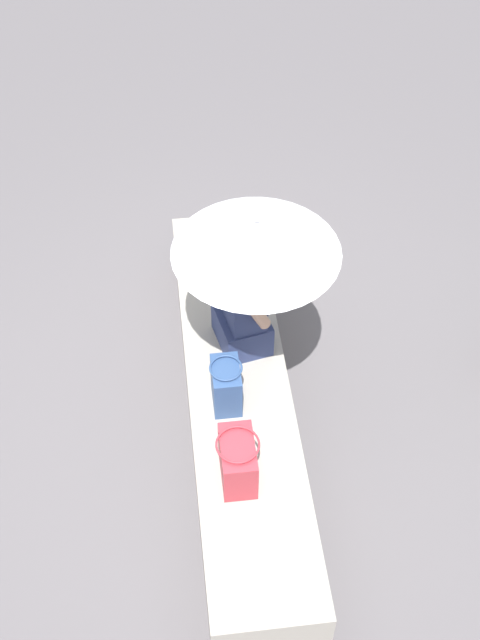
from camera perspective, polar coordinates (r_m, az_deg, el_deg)
ground_plane at (r=5.07m, az=-0.14°, el=-7.35°), size 14.00×14.00×0.00m
stone_bench at (r=4.88m, az=-0.15°, el=-5.84°), size 2.91×0.58×0.45m
person_seated at (r=4.61m, az=0.16°, el=1.69°), size 0.50×0.34×0.90m
parasol at (r=4.17m, az=1.16°, el=5.82°), size 0.90×0.90×1.05m
handbag_black at (r=4.22m, az=-0.16°, el=-9.82°), size 0.31×0.23×0.30m
tote_bag_canvas at (r=4.50m, az=-0.98°, el=-4.58°), size 0.24×0.18×0.30m
magazine at (r=5.38m, az=-0.68°, el=4.32°), size 0.33×0.29×0.01m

